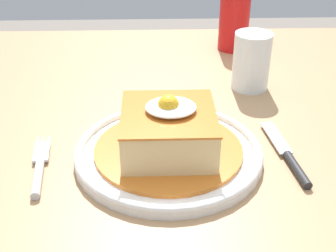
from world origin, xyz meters
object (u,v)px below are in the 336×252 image
(knife, at_px, (291,159))
(drinking_glass, at_px, (251,65))
(soda_can, at_px, (234,22))
(main_plate, at_px, (168,152))
(fork, at_px, (39,169))

(knife, xyz_separation_m, drinking_glass, (-0.01, 0.25, 0.04))
(soda_can, bearing_deg, main_plate, -110.37)
(fork, distance_m, soda_can, 0.57)
(fork, distance_m, drinking_glass, 0.43)
(fork, height_order, drinking_glass, drinking_glass)
(main_plate, relative_size, fork, 1.88)
(fork, relative_size, knife, 0.86)
(fork, relative_size, soda_can, 1.14)
(knife, xyz_separation_m, soda_can, (-0.01, 0.45, 0.06))
(fork, xyz_separation_m, knife, (0.35, 0.01, 0.00))
(main_plate, distance_m, knife, 0.17)
(soda_can, relative_size, drinking_glass, 1.18)
(main_plate, xyz_separation_m, knife, (0.17, -0.02, -0.00))
(main_plate, distance_m, soda_can, 0.46)
(drinking_glass, bearing_deg, knife, -87.31)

